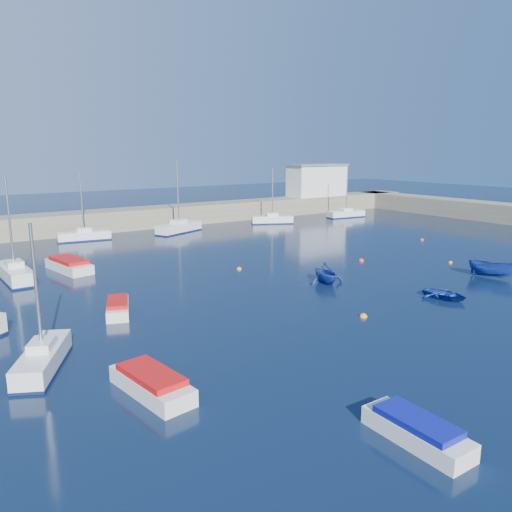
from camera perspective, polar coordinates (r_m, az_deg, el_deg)
ground at (r=32.80m, az=20.70°, el=-6.93°), size 220.00×220.00×0.00m
back_wall at (r=69.00m, az=-12.22°, el=4.36°), size 96.00×4.50×2.60m
right_arm at (r=86.01m, az=20.24°, el=5.37°), size 4.50×32.00×2.60m
harbor_office at (r=84.62m, az=6.97°, el=8.50°), size 10.00×4.00×5.00m
sailboat_1 at (r=26.13m, az=-23.18°, el=-10.66°), size 3.68×5.33×7.04m
sailboat_3 at (r=44.05m, az=-25.85°, el=-1.74°), size 2.00×6.23×8.24m
sailboat_5 at (r=60.52m, az=-19.05°, el=2.23°), size 5.97×2.38×7.72m
sailboat_6 at (r=63.61m, az=-8.79°, el=3.27°), size 6.98×4.45×8.98m
sailboat_7 at (r=70.59m, az=1.87°, el=4.21°), size 5.87×4.02×7.69m
sailboat_8 at (r=78.33m, az=10.25°, el=4.78°), size 6.27×2.43×8.03m
motorboat_0 at (r=22.40m, az=-11.86°, el=-14.03°), size 2.23×4.75×1.02m
motorboat_1 at (r=33.03m, az=-15.51°, el=-5.65°), size 2.56×4.00×0.93m
motorboat_2 at (r=45.75m, az=-20.59°, el=-0.97°), size 2.85×5.70×1.12m
motorboat_3 at (r=19.67m, az=17.91°, el=-18.44°), size 1.47×4.06×0.95m
dinghy_center at (r=37.41m, az=20.77°, el=-4.12°), size 2.71×3.39×0.63m
dinghy_left at (r=39.28m, az=7.96°, el=-1.90°), size 3.20×3.56×1.67m
dinghy_right at (r=44.99m, az=25.40°, el=-1.34°), size 2.65×3.94×1.42m
buoy_0 at (r=32.04m, az=12.17°, el=-6.85°), size 0.49×0.49×0.49m
buoy_1 at (r=47.77m, az=11.94°, el=-0.57°), size 0.51×0.51×0.51m
buoy_2 at (r=49.36m, az=21.32°, el=-0.74°), size 0.38×0.38×0.38m
buoy_3 at (r=43.52m, az=-1.94°, el=-1.54°), size 0.44×0.44×0.44m
buoy_4 at (r=60.62m, az=18.43°, el=1.72°), size 0.44×0.44×0.44m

